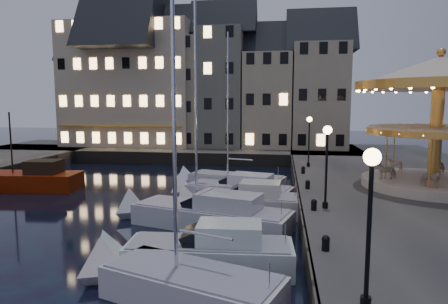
% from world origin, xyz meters
% --- Properties ---
extents(ground, '(160.00, 160.00, 0.00)m').
position_xyz_m(ground, '(0.00, 0.00, 0.00)').
color(ground, black).
rests_on(ground, ground).
extents(quay_east, '(16.00, 56.00, 1.30)m').
position_xyz_m(quay_east, '(14.00, 6.00, 0.65)').
color(quay_east, '#474442').
rests_on(quay_east, ground).
extents(quay_north, '(44.00, 12.00, 1.30)m').
position_xyz_m(quay_north, '(-8.00, 28.00, 0.65)').
color(quay_north, '#474442').
rests_on(quay_north, ground).
extents(quaywall_e, '(0.15, 44.00, 1.30)m').
position_xyz_m(quaywall_e, '(6.00, 6.00, 0.65)').
color(quaywall_e, '#47423A').
rests_on(quaywall_e, ground).
extents(quaywall_n, '(48.00, 0.15, 1.30)m').
position_xyz_m(quaywall_n, '(-6.00, 22.00, 0.65)').
color(quaywall_n, '#47423A').
rests_on(quaywall_n, ground).
extents(streetlamp_a, '(0.44, 0.44, 4.17)m').
position_xyz_m(streetlamp_a, '(7.20, -9.00, 4.02)').
color(streetlamp_a, black).
rests_on(streetlamp_a, quay_east).
extents(streetlamp_b, '(0.44, 0.44, 4.17)m').
position_xyz_m(streetlamp_b, '(7.20, 1.00, 4.02)').
color(streetlamp_b, black).
rests_on(streetlamp_b, quay_east).
extents(streetlamp_c, '(0.44, 0.44, 4.17)m').
position_xyz_m(streetlamp_c, '(7.20, 14.50, 4.02)').
color(streetlamp_c, black).
rests_on(streetlamp_c, quay_east).
extents(bollard_a, '(0.30, 0.30, 0.57)m').
position_xyz_m(bollard_a, '(6.60, -5.00, 1.60)').
color(bollard_a, black).
rests_on(bollard_a, quay_east).
extents(bollard_b, '(0.30, 0.30, 0.57)m').
position_xyz_m(bollard_b, '(6.60, 0.50, 1.60)').
color(bollard_b, black).
rests_on(bollard_b, quay_east).
extents(bollard_c, '(0.30, 0.30, 0.57)m').
position_xyz_m(bollard_c, '(6.60, 5.50, 1.60)').
color(bollard_c, black).
rests_on(bollard_c, quay_east).
extents(bollard_d, '(0.30, 0.30, 0.57)m').
position_xyz_m(bollard_d, '(6.60, 11.00, 1.60)').
color(bollard_d, black).
rests_on(bollard_d, quay_east).
extents(townhouse_na, '(5.50, 8.00, 12.80)m').
position_xyz_m(townhouse_na, '(-19.50, 30.00, 7.78)').
color(townhouse_na, gray).
rests_on(townhouse_na, quay_north).
extents(townhouse_nb, '(6.16, 8.00, 13.80)m').
position_xyz_m(townhouse_nb, '(-14.05, 30.00, 8.28)').
color(townhouse_nb, slate).
rests_on(townhouse_nb, quay_north).
extents(townhouse_nc, '(6.82, 8.00, 14.80)m').
position_xyz_m(townhouse_nc, '(-8.00, 30.00, 8.78)').
color(townhouse_nc, tan).
rests_on(townhouse_nc, quay_north).
extents(townhouse_nd, '(5.50, 8.00, 15.80)m').
position_xyz_m(townhouse_nd, '(-2.25, 30.00, 9.28)').
color(townhouse_nd, slate).
rests_on(townhouse_nd, quay_north).
extents(townhouse_ne, '(6.16, 8.00, 12.80)m').
position_xyz_m(townhouse_ne, '(3.20, 30.00, 7.78)').
color(townhouse_ne, tan).
rests_on(townhouse_ne, quay_north).
extents(townhouse_nf, '(6.82, 8.00, 13.80)m').
position_xyz_m(townhouse_nf, '(9.25, 30.00, 8.28)').
color(townhouse_nf, tan).
rests_on(townhouse_nf, quay_north).
extents(hotel_corner, '(17.60, 9.00, 16.80)m').
position_xyz_m(hotel_corner, '(-14.00, 30.00, 9.78)').
color(hotel_corner, beige).
rests_on(hotel_corner, quay_north).
extents(motorboat_a, '(7.08, 4.42, 11.84)m').
position_xyz_m(motorboat_a, '(1.59, -6.86, 0.54)').
color(motorboat_a, silver).
rests_on(motorboat_a, ground).
extents(motorboat_b, '(7.65, 2.61, 2.15)m').
position_xyz_m(motorboat_b, '(1.81, -4.37, 0.64)').
color(motorboat_b, silver).
rests_on(motorboat_b, ground).
extents(motorboat_c, '(9.56, 4.95, 12.76)m').
position_xyz_m(motorboat_c, '(0.94, 1.09, 0.68)').
color(motorboat_c, silver).
rests_on(motorboat_c, ground).
extents(motorboat_d, '(7.26, 2.81, 2.15)m').
position_xyz_m(motorboat_d, '(2.61, 4.09, 0.64)').
color(motorboat_d, silver).
rests_on(motorboat_d, ground).
extents(motorboat_e, '(8.11, 4.19, 2.15)m').
position_xyz_m(motorboat_e, '(1.79, 6.86, 0.64)').
color(motorboat_e, silver).
rests_on(motorboat_e, ground).
extents(motorboat_f, '(8.38, 4.32, 11.18)m').
position_xyz_m(motorboat_f, '(1.02, 10.85, 0.53)').
color(motorboat_f, silver).
rests_on(motorboat_f, ground).
extents(red_fishing_boat, '(8.23, 3.43, 6.11)m').
position_xyz_m(red_fishing_boat, '(-14.14, 8.23, 0.71)').
color(red_fishing_boat, '#6C1701').
rests_on(red_fishing_boat, ground).
extents(carousel, '(9.82, 9.82, 8.59)m').
position_xyz_m(carousel, '(14.44, 7.08, 6.96)').
color(carousel, beige).
rests_on(carousel, quay_east).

